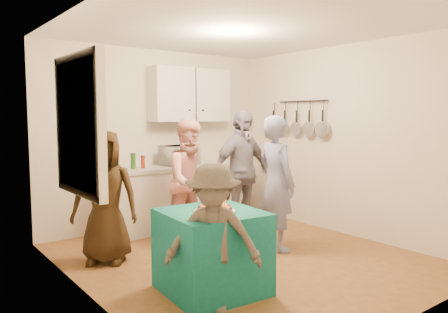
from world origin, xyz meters
TOP-DOWN VIEW (x-y plane):
  - floor at (0.00, 0.00)m, footprint 4.00×4.00m
  - ceiling at (0.00, 0.00)m, footprint 4.00×4.00m
  - back_wall at (0.00, 2.00)m, footprint 3.60×3.60m
  - left_wall at (-1.80, 0.00)m, footprint 4.00×4.00m
  - right_wall at (1.80, 0.00)m, footprint 4.00×4.00m
  - window_night at (-1.77, 0.30)m, footprint 0.04×1.00m
  - counter at (0.20, 1.70)m, footprint 2.20×0.58m
  - countertop at (0.20, 1.70)m, footprint 2.24×0.62m
  - upper_cabinet at (0.50, 1.85)m, footprint 1.30×0.30m
  - pot_rack at (1.72, 0.70)m, footprint 0.12×1.00m
  - microwave at (0.20, 1.70)m, footprint 0.58×0.45m
  - party_table at (-0.84, -0.57)m, footprint 0.92×0.92m
  - donut_cake at (-0.85, -0.62)m, footprint 0.38×0.38m
  - punch_jar at (-0.62, -0.33)m, footprint 0.22×0.22m
  - man_birthday at (0.53, -0.00)m, footprint 0.46×0.64m
  - woman_back_left at (-1.31, 0.82)m, footprint 0.87×0.81m
  - woman_back_center at (-0.14, 0.84)m, footprint 0.80×0.64m
  - woman_back_right at (0.68, 0.85)m, footprint 1.03×0.49m
  - child_near_left at (-1.08, -0.92)m, footprint 0.91×0.88m

SIDE VIEW (x-z plane):
  - floor at x=0.00m, z-range 0.00..0.00m
  - party_table at x=-0.84m, z-range 0.00..0.76m
  - counter at x=0.20m, z-range 0.00..0.86m
  - child_near_left at x=-1.08m, z-range 0.00..1.25m
  - woman_back_left at x=-1.31m, z-range 0.00..1.49m
  - woman_back_center at x=-0.14m, z-range 0.00..1.60m
  - man_birthday at x=0.53m, z-range 0.00..1.64m
  - donut_cake at x=-0.85m, z-range 0.76..0.94m
  - woman_back_right at x=0.68m, z-range 0.00..1.71m
  - countertop at x=0.20m, z-range 0.86..0.91m
  - punch_jar at x=-0.62m, z-range 0.76..1.10m
  - microwave at x=0.20m, z-range 0.91..1.20m
  - back_wall at x=0.00m, z-range 1.30..1.30m
  - left_wall at x=-1.80m, z-range 1.30..1.30m
  - right_wall at x=1.80m, z-range 1.30..1.30m
  - window_night at x=-1.77m, z-range 0.95..2.15m
  - pot_rack at x=1.72m, z-range 1.30..1.90m
  - upper_cabinet at x=0.50m, z-range 1.55..2.35m
  - ceiling at x=0.00m, z-range 2.60..2.60m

